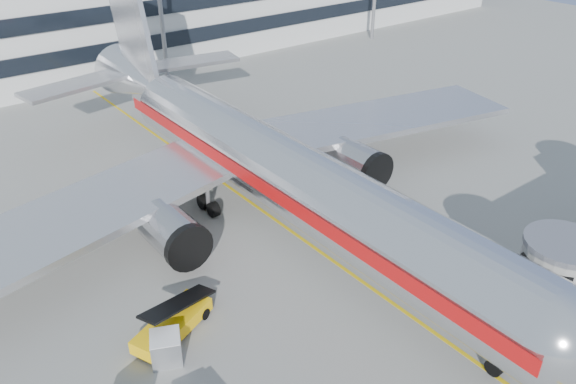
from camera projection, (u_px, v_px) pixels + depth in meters
ground at (377, 292)px, 33.48m from camera, size 180.00×180.00×0.00m
lead_in_line at (276, 221)px, 40.33m from camera, size 0.25×70.00×0.01m
main_jet at (261, 159)px, 39.42m from camera, size 50.95×48.70×16.06m
terminal at (43, 3)px, 69.36m from camera, size 150.00×24.25×15.60m
belt_loader at (172, 324)px, 30.12m from camera, size 5.17×3.57×2.45m
cargo_container_right at (166, 348)px, 28.42m from camera, size 1.99×1.99×1.59m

